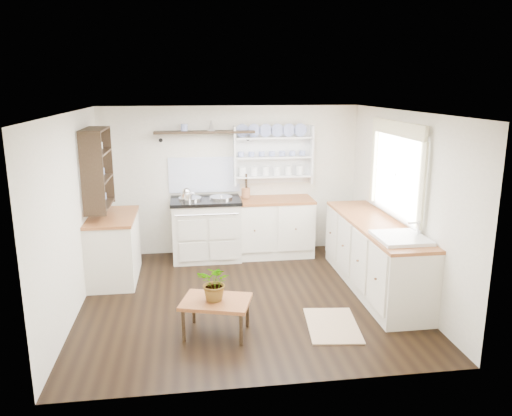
# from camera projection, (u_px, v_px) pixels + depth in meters

# --- Properties ---
(floor) EXTENTS (4.00, 3.80, 0.01)m
(floor) POSITION_uv_depth(u_px,v_px,m) (246.00, 298.00, 6.27)
(floor) COLOR black
(floor) RESTS_ON ground
(wall_back) EXTENTS (4.00, 0.02, 2.30)m
(wall_back) POSITION_uv_depth(u_px,v_px,m) (231.00, 180.00, 7.82)
(wall_back) COLOR beige
(wall_back) RESTS_ON ground
(wall_right) EXTENTS (0.02, 3.80, 2.30)m
(wall_right) POSITION_uv_depth(u_px,v_px,m) (403.00, 204.00, 6.26)
(wall_right) COLOR beige
(wall_right) RESTS_ON ground
(wall_left) EXTENTS (0.02, 3.80, 2.30)m
(wall_left) POSITION_uv_depth(u_px,v_px,m) (72.00, 215.00, 5.72)
(wall_left) COLOR beige
(wall_left) RESTS_ON ground
(ceiling) EXTENTS (4.00, 3.80, 0.01)m
(ceiling) POSITION_uv_depth(u_px,v_px,m) (245.00, 112.00, 5.71)
(ceiling) COLOR white
(ceiling) RESTS_ON wall_back
(window) EXTENTS (0.08, 1.55, 1.22)m
(window) POSITION_uv_depth(u_px,v_px,m) (397.00, 170.00, 6.30)
(window) COLOR white
(window) RESTS_ON wall_right
(aga_cooker) EXTENTS (1.05, 0.73, 0.97)m
(aga_cooker) POSITION_uv_depth(u_px,v_px,m) (206.00, 228.00, 7.61)
(aga_cooker) COLOR beige
(aga_cooker) RESTS_ON floor
(back_cabinets) EXTENTS (1.27, 0.63, 0.90)m
(back_cabinets) POSITION_uv_depth(u_px,v_px,m) (272.00, 226.00, 7.77)
(back_cabinets) COLOR beige
(back_cabinets) RESTS_ON floor
(right_cabinets) EXTENTS (0.62, 2.43, 0.90)m
(right_cabinets) POSITION_uv_depth(u_px,v_px,m) (374.00, 255.00, 6.48)
(right_cabinets) COLOR beige
(right_cabinets) RESTS_ON floor
(belfast_sink) EXTENTS (0.55, 0.60, 0.45)m
(belfast_sink) POSITION_uv_depth(u_px,v_px,m) (400.00, 248.00, 5.68)
(belfast_sink) COLOR white
(belfast_sink) RESTS_ON right_cabinets
(left_cabinets) EXTENTS (0.62, 1.13, 0.90)m
(left_cabinets) POSITION_uv_depth(u_px,v_px,m) (114.00, 247.00, 6.79)
(left_cabinets) COLOR beige
(left_cabinets) RESTS_ON floor
(plate_rack) EXTENTS (1.20, 0.22, 0.90)m
(plate_rack) POSITION_uv_depth(u_px,v_px,m) (272.00, 154.00, 7.77)
(plate_rack) COLOR white
(plate_rack) RESTS_ON wall_back
(high_shelf) EXTENTS (1.50, 0.29, 0.16)m
(high_shelf) POSITION_uv_depth(u_px,v_px,m) (205.00, 133.00, 7.46)
(high_shelf) COLOR black
(high_shelf) RESTS_ON wall_back
(left_shelving) EXTENTS (0.28, 0.80, 1.05)m
(left_shelving) POSITION_uv_depth(u_px,v_px,m) (97.00, 168.00, 6.51)
(left_shelving) COLOR black
(left_shelving) RESTS_ON wall_left
(kettle) EXTENTS (0.17, 0.17, 0.20)m
(kettle) POSITION_uv_depth(u_px,v_px,m) (187.00, 195.00, 7.32)
(kettle) COLOR silver
(kettle) RESTS_ON aga_cooker
(utensil_crock) EXTENTS (0.13, 0.13, 0.15)m
(utensil_crock) POSITION_uv_depth(u_px,v_px,m) (246.00, 193.00, 7.67)
(utensil_crock) COLOR #9F613A
(utensil_crock) RESTS_ON back_cabinets
(center_table) EXTENTS (0.82, 0.69, 0.39)m
(center_table) POSITION_uv_depth(u_px,v_px,m) (216.00, 304.00, 5.30)
(center_table) COLOR brown
(center_table) RESTS_ON floor
(potted_plant) EXTENTS (0.46, 0.44, 0.40)m
(potted_plant) POSITION_uv_depth(u_px,v_px,m) (216.00, 282.00, 5.24)
(potted_plant) COLOR #3F7233
(potted_plant) RESTS_ON center_table
(floor_rug) EXTENTS (0.65, 0.91, 0.02)m
(floor_rug) POSITION_uv_depth(u_px,v_px,m) (332.00, 325.00, 5.54)
(floor_rug) COLOR #927055
(floor_rug) RESTS_ON floor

